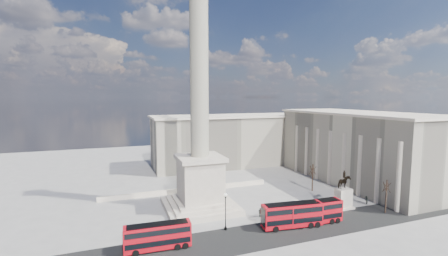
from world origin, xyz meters
name	(u,v)px	position (x,y,z in m)	size (l,w,h in m)	color
ground	(208,217)	(0.00, 0.00, 0.00)	(180.00, 180.00, 0.00)	gray
asphalt_road	(255,236)	(5.00, -10.00, 0.00)	(120.00, 9.00, 0.01)	black
nelsons_column	(200,145)	(0.00, 5.00, 12.92)	(14.00, 14.00, 49.85)	beige
balustrade_wall	(188,190)	(0.00, 16.00, 0.55)	(40.00, 0.60, 1.10)	beige
building_east	(358,147)	(45.00, 10.00, 9.32)	(19.00, 46.00, 18.60)	beige
building_northeast	(230,140)	(20.00, 40.00, 8.32)	(51.00, 17.00, 16.60)	beige
red_bus_a	(158,236)	(-10.28, -8.85, 2.06)	(9.80, 2.73, 3.93)	#B70915
red_bus_b	(292,215)	(12.56, -9.14, 2.25)	(10.81, 3.62, 4.30)	#B70915
red_bus_c	(315,212)	(17.10, -9.29, 2.19)	(10.34, 2.69, 4.17)	#B70915
victorian_lamp	(226,208)	(1.34, -6.10, 3.79)	(0.55, 0.55, 6.43)	black
equestrian_statue	(343,195)	(27.26, -4.93, 2.69)	(3.72, 2.79, 7.82)	beige
bare_tree_near	(387,186)	(33.34, -9.69, 5.42)	(1.57, 1.57, 6.88)	#332319
bare_tree_mid	(313,169)	(28.43, 6.74, 5.41)	(1.81, 1.81, 6.86)	#332319
bare_tree_far	(335,161)	(38.59, 10.89, 5.61)	(1.75, 1.75, 7.13)	#332319
pedestrian_walking	(332,209)	(23.47, -6.26, 0.88)	(0.64, 0.42, 1.76)	#232924
pedestrian_standing	(366,200)	(33.51, -4.73, 0.86)	(0.84, 0.65, 1.72)	#232924
pedestrian_crossing	(260,212)	(9.44, -3.13, 0.85)	(0.99, 0.41, 1.69)	#232924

